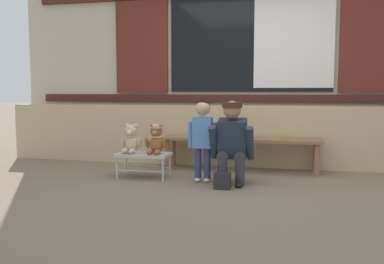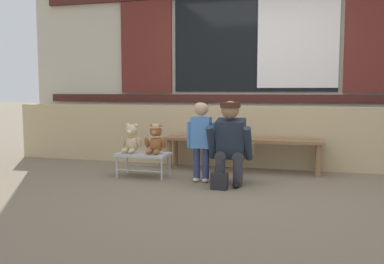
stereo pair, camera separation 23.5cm
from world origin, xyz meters
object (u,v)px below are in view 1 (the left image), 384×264
object	(u,v)px
teddy_bear_plain	(131,140)
adult_crouching	(233,142)
handbag_on_ground	(222,180)
small_display_bench	(144,156)
wooden_bench_long	(241,143)
child_standing	(203,131)
teddy_bear_with_hat	(156,140)

from	to	relation	value
teddy_bear_plain	adult_crouching	world-z (taller)	adult_crouching
teddy_bear_plain	handbag_on_ground	size ratio (longest dim) A/B	1.34
small_display_bench	wooden_bench_long	bearing A→B (deg)	32.84
wooden_bench_long	teddy_bear_plain	world-z (taller)	teddy_bear_plain
wooden_bench_long	child_standing	distance (m)	0.89
teddy_bear_with_hat	adult_crouching	distance (m)	0.96
small_display_bench	teddy_bear_plain	xyz separation A→B (m)	(-0.16, 0.00, 0.20)
small_display_bench	adult_crouching	world-z (taller)	adult_crouching
child_standing	handbag_on_ground	size ratio (longest dim) A/B	3.52
child_standing	handbag_on_ground	bearing A→B (deg)	-48.57
teddy_bear_with_hat	child_standing	distance (m)	0.61
child_standing	adult_crouching	distance (m)	0.38
small_display_bench	child_standing	size ratio (longest dim) A/B	0.67
adult_crouching	teddy_bear_with_hat	bearing A→B (deg)	174.22
small_display_bench	child_standing	bearing A→B (deg)	-5.42
small_display_bench	handbag_on_ground	size ratio (longest dim) A/B	2.35
teddy_bear_with_hat	small_display_bench	bearing A→B (deg)	-179.23
teddy_bear_plain	small_display_bench	bearing A→B (deg)	-0.51
child_standing	handbag_on_ground	distance (m)	0.66
small_display_bench	handbag_on_ground	bearing A→B (deg)	-20.82
teddy_bear_with_hat	handbag_on_ground	distance (m)	1.04
adult_crouching	teddy_bear_plain	bearing A→B (deg)	175.70
small_display_bench	teddy_bear_with_hat	size ratio (longest dim) A/B	1.76
teddy_bear_with_hat	adult_crouching	bearing A→B (deg)	-5.78
wooden_bench_long	handbag_on_ground	bearing A→B (deg)	-93.63
handbag_on_ground	wooden_bench_long	bearing A→B (deg)	86.37
teddy_bear_with_hat	child_standing	size ratio (longest dim) A/B	0.38
teddy_bear_plain	adult_crouching	distance (m)	1.28
small_display_bench	adult_crouching	distance (m)	1.14
child_standing	small_display_bench	bearing A→B (deg)	174.58
wooden_bench_long	child_standing	xyz separation A→B (m)	(-0.36, -0.79, 0.22)
wooden_bench_long	adult_crouching	xyz separation A→B (m)	(0.00, -0.81, 0.11)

